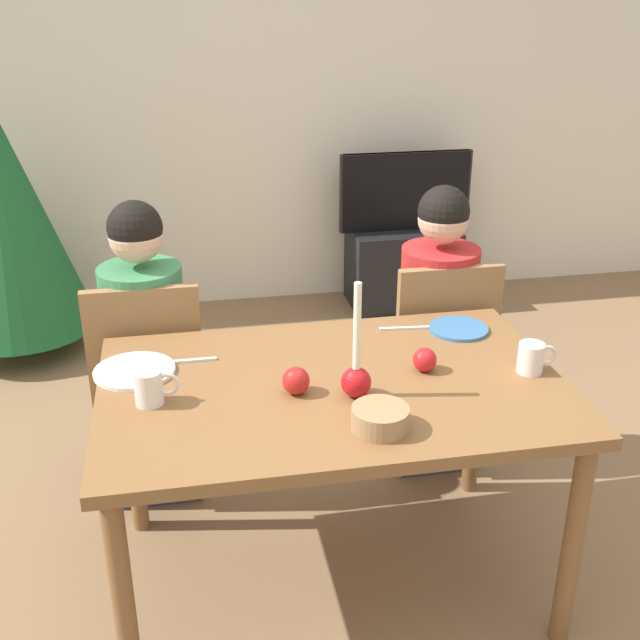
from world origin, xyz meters
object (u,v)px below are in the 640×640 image
Objects in this scene: chair_left at (149,376)px; plate_right at (459,329)px; chair_right at (437,351)px; christmas_tree at (6,218)px; person_right_child at (436,335)px; mug_left at (150,387)px; candle_centerpiece at (356,374)px; tv at (405,191)px; dining_table at (332,406)px; tv_stand at (402,266)px; apple_by_left_plate at (296,381)px; person_left_child at (148,358)px; apple_near_candle at (425,360)px; bowl_walnuts at (380,419)px; mug_right at (532,358)px; plate_left at (134,371)px.

chair_left is 1.15m from plate_right.
christmas_tree is at bearing 141.86° from chair_right.
person_right_child reaches higher than mug_left.
tv is at bearing 70.28° from candle_centerpiece.
dining_table is at bearing -57.94° from christmas_tree.
tv_stand is at bearing 77.83° from person_right_child.
dining_table is 17.01× the size of apple_by_left_plate.
tv is (1.48, 1.66, 0.14)m from person_left_child.
dining_table is at bearing -111.57° from tv_stand.
christmas_tree is at bearing 116.28° from chair_left.
candle_centerpiece is (1.33, -2.14, 0.08)m from christmas_tree.
tv_stand is 8.45× the size of apple_near_candle.
christmas_tree is (-2.19, -0.25, 0.50)m from tv_stand.
bowl_walnuts is at bearing -127.02° from plate_right.
plate_right is at bearing -16.38° from chair_left.
apple_near_candle reaches higher than dining_table.
candle_centerpiece is (0.62, -0.70, 0.31)m from chair_left.
mug_left is at bearing -121.87° from tv.
mug_right is (0.57, 0.05, -0.02)m from candle_centerpiece.
apple_near_candle is at bearing -35.40° from person_left_child.
dining_table is at bearing 104.81° from bowl_walnuts.
chair_left is at bearing 87.50° from plate_left.
chair_left is at bearing 124.84° from apple_by_left_plate.
chair_right is 0.72m from mug_right.
chair_left is at bearing 93.17° from mug_left.
candle_centerpiece reaches higher than plate_left.
person_left_child reaches higher than chair_left.
bowl_walnuts is at bearing -107.92° from tv_stand.
tv is 2.60m from plate_left.
chair_right reaches higher than apple_by_left_plate.
candle_centerpiece is 1.41× the size of plate_left.
chair_right is at bearing 20.64° from plate_left.
christmas_tree is 2.52m from candle_centerpiece.
plate_left is 1.23m from mug_right.
chair_right is at bearing 44.22° from apple_by_left_plate.
tv is (-0.00, 0.00, 0.47)m from tv_stand.
bowl_walnuts is at bearing -83.09° from candle_centerpiece.
chair_left reaches higher than bowl_walnuts.
tv is at bearing 78.06° from chair_right.
tv is 5.00× the size of bowl_walnuts.
dining_table is 0.64m from mug_right.
tv_stand is at bearing 78.67° from plate_right.
chair_right is at bearing 47.78° from dining_table.
plate_right reaches higher than tv_stand.
person_left_child is 0.85m from apple_by_left_plate.
dining_table is 1.19× the size of person_left_child.
mug_left is at bearing -75.11° from plate_left.
plate_right is at bearing 108.64° from mug_right.
tv_stand is (0.36, 1.69, -0.27)m from chair_right.
tv is 2.56m from apple_by_left_plate.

